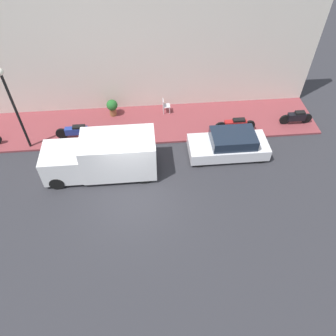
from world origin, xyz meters
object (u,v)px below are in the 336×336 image
object	(u,v)px
motorcycle_blue	(77,131)
potted_plant	(112,106)
delivery_van	(102,157)
motorcycle_red	(236,124)
parked_car	(229,145)
motorcycle_black	(296,117)
streetlamp	(12,100)
cafe_chair	(165,105)

from	to	relation	value
motorcycle_blue	potted_plant	size ratio (longest dim) A/B	2.22
delivery_van	motorcycle_red	world-z (taller)	delivery_van
parked_car	motorcycle_red	size ratio (longest dim) A/B	1.79
parked_car	potted_plant	world-z (taller)	parked_car
motorcycle_black	streetlamp	distance (m)	14.20
parked_car	potted_plant	bearing A→B (deg)	58.53
motorcycle_black	potted_plant	xyz separation A→B (m)	(1.61, 9.86, 0.16)
motorcycle_red	potted_plant	distance (m)	6.74
streetlamp	motorcycle_blue	bearing A→B (deg)	-78.85
motorcycle_blue	motorcycle_red	xyz separation A→B (m)	(-0.19, -8.23, 0.00)
motorcycle_black	motorcycle_blue	bearing A→B (deg)	90.63
delivery_van	potted_plant	xyz separation A→B (m)	(4.24, -0.30, -0.35)
cafe_chair	delivery_van	bearing A→B (deg)	142.86
cafe_chair	parked_car	bearing A→B (deg)	-141.07
delivery_van	cafe_chair	world-z (taller)	delivery_van
motorcycle_red	cafe_chair	world-z (taller)	cafe_chair
motorcycle_black	delivery_van	bearing A→B (deg)	104.55
delivery_van	motorcycle_red	size ratio (longest dim) A/B	2.36
motorcycle_blue	motorcycle_red	size ratio (longest dim) A/B	1.01
parked_car	streetlamp	xyz separation A→B (m)	(1.32, 9.89, 2.28)
motorcycle_red	streetlamp	world-z (taller)	streetlamp
motorcycle_blue	motorcycle_black	size ratio (longest dim) A/B	1.21
motorcycle_blue	motorcycle_red	bearing A→B (deg)	-91.36
motorcycle_red	streetlamp	size ratio (longest dim) A/B	0.49
delivery_van	streetlamp	size ratio (longest dim) A/B	1.16
motorcycle_red	motorcycle_black	size ratio (longest dim) A/B	1.21
potted_plant	cafe_chair	world-z (taller)	potted_plant
motorcycle_red	cafe_chair	distance (m)	4.03
motorcycle_blue	potted_plant	xyz separation A→B (m)	(1.74, -1.77, 0.15)
parked_car	delivery_van	xyz separation A→B (m)	(-0.72, 6.06, 0.43)
motorcycle_black	parked_car	bearing A→B (deg)	115.05
motorcycle_blue	cafe_chair	size ratio (longest dim) A/B	2.59
motorcycle_black	cafe_chair	bearing A→B (deg)	76.98
motorcycle_red	streetlamp	distance (m)	10.85
parked_car	cafe_chair	size ratio (longest dim) A/B	4.63
streetlamp	cafe_chair	bearing A→B (deg)	-72.67
motorcycle_red	potted_plant	bearing A→B (deg)	73.35
motorcycle_red	potted_plant	size ratio (longest dim) A/B	2.21
motorcycle_red	motorcycle_black	distance (m)	3.42
motorcycle_blue	streetlamp	world-z (taller)	streetlamp
motorcycle_black	cafe_chair	xyz separation A→B (m)	(1.61, 6.95, 0.07)
motorcycle_black	potted_plant	distance (m)	9.99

